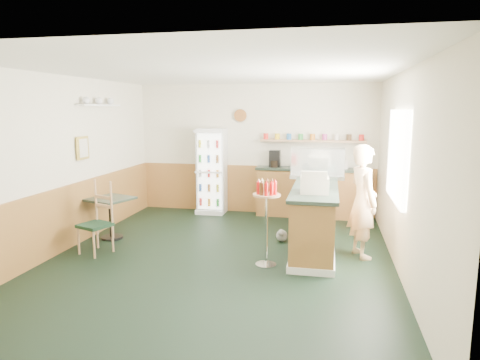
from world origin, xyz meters
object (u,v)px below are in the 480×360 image
(drinks_fridge, at_px, (212,171))
(display_case, at_px, (318,163))
(cash_register, at_px, (314,185))
(shopkeeper, at_px, (363,201))
(cafe_table, at_px, (111,210))
(cafe_chair, at_px, (98,215))
(condiment_stand, at_px, (266,208))

(drinks_fridge, bearing_deg, display_case, -28.09)
(display_case, xyz_separation_m, cash_register, (0.00, -1.35, -0.14))
(display_case, bearing_deg, shopkeeper, -55.59)
(shopkeeper, xyz_separation_m, cafe_table, (-4.10, 0.06, -0.35))
(display_case, bearing_deg, cash_register, -90.00)
(display_case, xyz_separation_m, cafe_chair, (-3.26, -1.62, -0.69))
(cafe_chair, bearing_deg, drinks_fridge, 89.95)
(shopkeeper, bearing_deg, display_case, 12.40)
(shopkeeper, height_order, cafe_table, shopkeeper)
(shopkeeper, bearing_deg, cafe_table, 67.20)
(display_case, distance_m, cafe_table, 3.62)
(cash_register, bearing_deg, display_case, 86.98)
(condiment_stand, distance_m, cafe_chair, 2.64)
(condiment_stand, xyz_separation_m, cafe_chair, (-2.63, 0.07, -0.25))
(cash_register, xyz_separation_m, cafe_chair, (-3.26, -0.27, -0.55))
(shopkeeper, bearing_deg, cash_register, 93.11)
(display_case, relative_size, condiment_stand, 0.76)
(cash_register, relative_size, shopkeeper, 0.25)
(shopkeeper, height_order, condiment_stand, shopkeeper)
(display_case, relative_size, cafe_chair, 0.82)
(condiment_stand, bearing_deg, cash_register, 28.12)
(shopkeeper, relative_size, cafe_chair, 1.52)
(cash_register, relative_size, cafe_table, 0.51)
(drinks_fridge, bearing_deg, cash_register, -48.74)
(drinks_fridge, bearing_deg, condiment_stand, -61.03)
(display_case, bearing_deg, condiment_stand, -110.57)
(display_case, distance_m, cafe_chair, 3.71)
(condiment_stand, xyz_separation_m, cafe_table, (-2.77, 0.72, -0.33))
(cash_register, height_order, cafe_table, cash_register)
(cash_register, relative_size, condiment_stand, 0.35)
(shopkeeper, relative_size, cafe_table, 2.06)
(drinks_fridge, distance_m, shopkeeper, 3.67)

